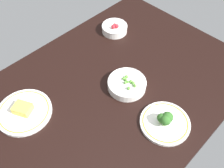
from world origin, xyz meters
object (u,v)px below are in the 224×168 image
at_px(bowl_peas, 127,84).
at_px(plate_broccoli, 165,122).
at_px(bowl_berries, 115,28).
at_px(plate_cheese, 24,111).

bearing_deg(bowl_peas, plate_broccoli, -98.10).
bearing_deg(bowl_peas, bowl_berries, 52.39).
bearing_deg(plate_broccoli, bowl_berries, 63.51).
xyz_separation_m(bowl_berries, plate_broccoli, (-0.27, -0.55, -0.00)).
xyz_separation_m(bowl_peas, plate_cheese, (-0.40, 0.21, -0.01)).
xyz_separation_m(bowl_berries, bowl_peas, (-0.24, -0.31, -0.00)).
relative_size(bowl_berries, plate_broccoli, 0.69).
xyz_separation_m(plate_cheese, plate_broccoli, (0.37, -0.45, 0.01)).
bearing_deg(bowl_berries, bowl_peas, -127.61).
height_order(bowl_berries, plate_cheese, bowl_berries).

